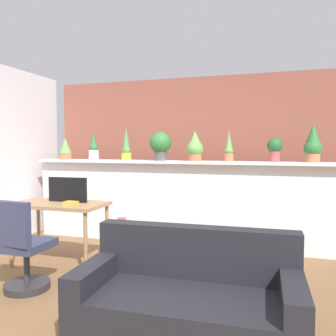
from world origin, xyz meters
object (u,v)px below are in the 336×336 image
Objects in this scene: tv_monitor at (68,190)px; office_chair at (22,253)px; potted_plant_0 at (65,148)px; potted_plant_7 at (313,144)px; potted_plant_5 at (229,148)px; potted_plant_3 at (160,144)px; couch at (189,306)px; side_cube_shelf at (128,250)px; book_on_desk at (71,203)px; desk at (59,210)px; vase_on_shelf at (122,223)px; potted_plant_1 at (94,148)px; potted_plant_6 at (275,148)px; potted_plant_2 at (126,147)px; potted_plant_4 at (195,147)px.

tv_monitor is 0.56× the size of office_chair.
potted_plant_0 is 0.37× the size of office_chair.
potted_plant_7 reaches higher than potted_plant_0.
potted_plant_5 is 1.06m from potted_plant_7.
potted_plant_3 is 2.85m from couch.
couch is (2.61, -2.39, -1.11)m from potted_plant_0.
potted_plant_7 reaches higher than side_cube_shelf.
side_cube_shelf is at bearing 7.24° from book_on_desk.
potted_plant_7 is 3.39× the size of book_on_desk.
potted_plant_0 is 0.68× the size of potted_plant_7.
side_cube_shelf is (-2.02, -1.24, -1.20)m from potted_plant_7.
potted_plant_5 is at bearing 49.79° from office_chair.
desk reaches higher than vase_on_shelf.
potted_plant_1 is 0.83× the size of tv_monitor.
potted_plant_5 is at bearing 51.94° from side_cube_shelf.
potted_plant_1 is at bearing 100.83° from desk.
office_chair is at bearing -138.35° from potted_plant_6.
potted_plant_1 reaches higher than potted_plant_6.
potted_plant_7 reaches higher than potted_plant_5.
potted_plant_3 reaches higher than potted_plant_0.
side_cube_shelf is (1.12, -1.23, -1.15)m from potted_plant_1.
potted_plant_5 is at bearing 33.87° from desk.
potted_plant_2 is at bearing 114.85° from side_cube_shelf.
potted_plant_0 is 2.13m from vase_on_shelf.
potted_plant_7 is 3.08m from book_on_desk.
book_on_desk reaches higher than side_cube_shelf.
side_cube_shelf is (0.76, 0.81, -0.14)m from office_chair.
potted_plant_6 is 0.29× the size of desk.
potted_plant_1 is 3.14m from potted_plant_7.
potted_plant_1 is 2.08m from potted_plant_5.
potted_plant_2 is 3.33× the size of book_on_desk.
potted_plant_0 is 0.66× the size of tv_monitor.
book_on_desk is at bearing -149.09° from potted_plant_6.
potted_plant_1 is 2.93× the size of book_on_desk.
couch is at bearing -33.34° from book_on_desk.
couch is at bearing -48.72° from potted_plant_1.
book_on_desk is 0.09× the size of couch.
tv_monitor is (-2.84, -1.17, -0.55)m from potted_plant_7.
vase_on_shelf is (-0.55, -1.21, -0.86)m from potted_plant_4.
potted_plant_5 is (1.51, 0.02, -0.02)m from potted_plant_2.
couch is at bearing -77.70° from potted_plant_4.
desk is 0.26m from tv_monitor.
potted_plant_7 is at bearing 26.20° from book_on_desk.
potted_plant_3 is 3.40× the size of vase_on_shelf.
potted_plant_2 is at bearing -178.67° from potted_plant_6.
book_on_desk is at bearing -95.36° from potted_plant_2.
office_chair is at bearing -67.29° from potted_plant_0.
potted_plant_5 is at bearing -177.32° from potted_plant_6.
tv_monitor reaches higher than side_cube_shelf.
couch is at bearing -47.47° from vase_on_shelf.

